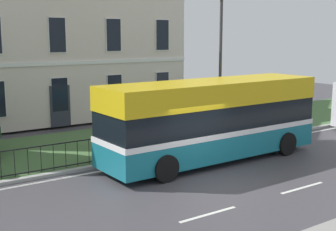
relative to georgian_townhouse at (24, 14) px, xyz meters
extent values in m
cube|color=#413E43|center=(0.87, -17.24, -6.23)|extent=(60.00, 56.00, 0.06)
cube|color=silver|center=(0.87, -13.59, -6.20)|extent=(54.00, 0.14, 0.01)
cube|color=silver|center=(-1.13, -19.04, -6.20)|extent=(2.00, 0.12, 0.01)
cube|color=silver|center=(2.87, -19.04, -6.20)|extent=(2.00, 0.12, 0.01)
cube|color=#9E9E99|center=(0.87, -13.12, -6.14)|extent=(57.00, 0.24, 0.12)
cube|color=#446839|center=(0.87, -9.89, -6.14)|extent=(57.00, 6.23, 0.12)
cube|color=beige|center=(0.00, 0.01, -1.03)|extent=(16.37, 10.58, 10.11)
cube|color=white|center=(0.00, -5.31, -2.72)|extent=(16.37, 0.06, 0.20)
cube|color=#2D333D|center=(0.00, -5.32, -4.98)|extent=(1.10, 0.06, 2.20)
cube|color=white|center=(0.00, -5.32, -4.37)|extent=(0.97, 0.04, 1.86)
cube|color=black|center=(0.00, -5.34, -4.37)|extent=(0.87, 0.03, 1.76)
cube|color=white|center=(3.27, -5.32, -4.37)|extent=(0.97, 0.04, 1.86)
cube|color=black|center=(3.27, -5.34, -4.37)|extent=(0.87, 0.03, 1.76)
cube|color=white|center=(6.55, -5.32, -4.37)|extent=(0.97, 0.04, 1.86)
cube|color=black|center=(6.55, -5.34, -4.37)|extent=(0.87, 0.03, 1.76)
cube|color=white|center=(0.00, -5.32, -1.26)|extent=(0.97, 0.04, 1.86)
cube|color=black|center=(0.00, -5.34, -1.26)|extent=(0.87, 0.03, 1.76)
cube|color=white|center=(3.27, -5.32, -1.26)|extent=(0.97, 0.04, 1.86)
cube|color=black|center=(3.27, -5.34, -1.26)|extent=(0.87, 0.03, 1.76)
cube|color=white|center=(6.55, -5.32, -1.26)|extent=(0.97, 0.04, 1.86)
cube|color=black|center=(6.55, -5.34, -1.26)|extent=(0.87, 0.03, 1.76)
cube|color=black|center=(0.00, -12.84, -5.13)|extent=(13.94, 0.04, 0.04)
cube|color=black|center=(0.00, -12.84, -6.00)|extent=(13.94, 0.04, 0.04)
cylinder|color=black|center=(-5.11, -12.84, -5.61)|extent=(0.02, 0.02, 0.95)
cylinder|color=black|center=(-4.65, -12.84, -5.61)|extent=(0.02, 0.02, 0.95)
cylinder|color=black|center=(-4.18, -12.84, -5.61)|extent=(0.02, 0.02, 0.95)
cylinder|color=black|center=(-3.72, -12.84, -5.61)|extent=(0.02, 0.02, 0.95)
cylinder|color=black|center=(-3.25, -12.84, -5.61)|extent=(0.02, 0.02, 0.95)
cylinder|color=black|center=(-2.79, -12.84, -5.61)|extent=(0.02, 0.02, 0.95)
cylinder|color=black|center=(-2.32, -12.84, -5.61)|extent=(0.02, 0.02, 0.95)
cylinder|color=black|center=(-1.86, -12.84, -5.61)|extent=(0.02, 0.02, 0.95)
cylinder|color=black|center=(-1.39, -12.84, -5.61)|extent=(0.02, 0.02, 0.95)
cylinder|color=black|center=(-0.93, -12.84, -5.61)|extent=(0.02, 0.02, 0.95)
cylinder|color=black|center=(-0.46, -12.84, -5.61)|extent=(0.02, 0.02, 0.95)
cylinder|color=black|center=(0.00, -12.84, -5.61)|extent=(0.02, 0.02, 0.95)
cylinder|color=black|center=(0.46, -12.84, -5.61)|extent=(0.02, 0.02, 0.95)
cylinder|color=black|center=(0.93, -12.84, -5.61)|extent=(0.02, 0.02, 0.95)
cylinder|color=black|center=(1.39, -12.84, -5.61)|extent=(0.02, 0.02, 0.95)
cylinder|color=black|center=(1.86, -12.84, -5.61)|extent=(0.02, 0.02, 0.95)
cylinder|color=black|center=(2.32, -12.84, -5.61)|extent=(0.02, 0.02, 0.95)
cylinder|color=black|center=(2.79, -12.84, -5.61)|extent=(0.02, 0.02, 0.95)
cylinder|color=black|center=(3.25, -12.84, -5.61)|extent=(0.02, 0.02, 0.95)
cylinder|color=black|center=(3.72, -12.84, -5.61)|extent=(0.02, 0.02, 0.95)
cylinder|color=black|center=(4.18, -12.84, -5.61)|extent=(0.02, 0.02, 0.95)
cylinder|color=black|center=(4.65, -12.84, -5.61)|extent=(0.02, 0.02, 0.95)
cylinder|color=black|center=(5.11, -12.84, -5.61)|extent=(0.02, 0.02, 0.95)
cylinder|color=black|center=(5.58, -12.84, -5.61)|extent=(0.02, 0.02, 0.95)
cylinder|color=black|center=(6.04, -12.84, -5.61)|extent=(0.02, 0.02, 0.95)
cylinder|color=black|center=(6.51, -12.84, -5.61)|extent=(0.02, 0.02, 0.95)
cylinder|color=black|center=(6.97, -12.84, -5.61)|extent=(0.02, 0.02, 0.95)
cube|color=#176D7F|center=(2.59, -14.76, -5.41)|extent=(9.40, 2.58, 1.05)
cube|color=white|center=(2.59, -14.76, -4.93)|extent=(9.42, 2.60, 0.20)
cube|color=black|center=(2.59, -14.76, -4.39)|extent=(9.32, 2.54, 1.00)
cube|color=gold|center=(2.59, -14.76, -3.45)|extent=(9.40, 2.58, 0.88)
cube|color=black|center=(7.29, -14.68, -4.44)|extent=(0.10, 2.03, 0.92)
cube|color=black|center=(7.29, -14.68, -3.49)|extent=(0.09, 1.74, 0.56)
cylinder|color=silver|center=(7.27, -13.91, -5.72)|extent=(0.04, 0.20, 0.20)
cylinder|color=silver|center=(7.30, -15.45, -5.72)|extent=(0.04, 0.20, 0.20)
cylinder|color=black|center=(5.65, -13.55, -5.72)|extent=(0.97, 0.32, 0.96)
cylinder|color=black|center=(5.70, -15.86, -5.72)|extent=(0.97, 0.32, 0.96)
cylinder|color=black|center=(-0.52, -13.66, -5.72)|extent=(0.97, 0.32, 0.96)
cylinder|color=black|center=(-0.48, -15.97, -5.72)|extent=(0.97, 0.32, 0.96)
cylinder|color=#333338|center=(5.44, -11.89, -2.85)|extent=(0.14, 0.14, 6.45)
camera|label=1|loc=(-8.97, -28.44, -1.23)|focal=49.16mm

